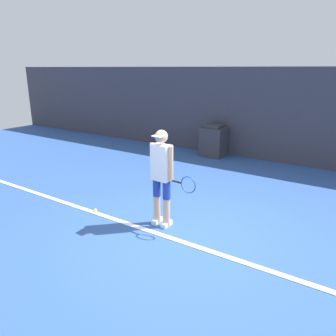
% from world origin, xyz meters
% --- Properties ---
extents(ground_plane, '(24.00, 24.00, 0.00)m').
position_xyz_m(ground_plane, '(0.00, 0.00, 0.00)').
color(ground_plane, '#2D5193').
extents(back_wall, '(24.00, 0.10, 2.74)m').
position_xyz_m(back_wall, '(0.00, 5.57, 1.37)').
color(back_wall, '#383842').
rests_on(back_wall, ground_plane).
extents(court_baseline, '(21.60, 0.10, 0.01)m').
position_xyz_m(court_baseline, '(0.00, -0.06, 0.01)').
color(court_baseline, white).
rests_on(court_baseline, ground_plane).
extents(tennis_player, '(0.95, 0.29, 1.72)m').
position_xyz_m(tennis_player, '(-0.49, 0.28, 0.96)').
color(tennis_player, tan).
rests_on(tennis_player, ground_plane).
extents(tennis_ball, '(0.07, 0.07, 0.07)m').
position_xyz_m(tennis_ball, '(-1.89, -0.02, 0.03)').
color(tennis_ball, '#D1E533').
rests_on(tennis_ball, ground_plane).
extents(covered_chair, '(0.72, 0.66, 1.01)m').
position_xyz_m(covered_chair, '(-1.89, 5.14, 0.48)').
color(covered_chair, '#333338').
rests_on(covered_chair, ground_plane).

